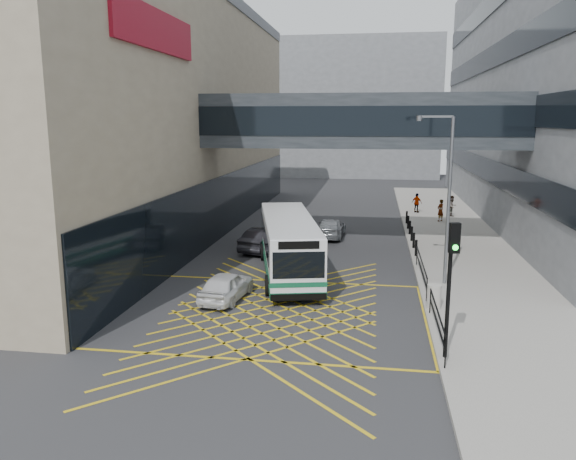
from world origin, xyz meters
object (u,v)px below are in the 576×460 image
at_px(bus, 288,244).
at_px(pedestrian_a, 440,210).
at_px(car_white, 226,286).
at_px(pedestrian_c, 417,203).
at_px(car_dark, 266,239).
at_px(litter_bin, 434,296).
at_px(pedestrian_b, 452,206).
at_px(street_lamp, 445,190).
at_px(car_silver, 331,228).
at_px(traffic_light, 451,271).

relative_size(bus, pedestrian_a, 6.47).
xyz_separation_m(car_white, pedestrian_a, (11.01, 19.92, 0.35)).
relative_size(bus, pedestrian_c, 6.74).
distance_m(car_white, car_dark, 9.22).
distance_m(bus, car_white, 5.00).
height_order(litter_bin, pedestrian_b, pedestrian_b).
distance_m(street_lamp, pedestrian_a, 16.88).
relative_size(car_silver, pedestrian_c, 2.67).
height_order(car_silver, pedestrian_b, pedestrian_b).
xyz_separation_m(car_silver, litter_bin, (5.24, -13.85, -0.00)).
distance_m(bus, litter_bin, 8.17).
relative_size(car_white, traffic_light, 0.90).
relative_size(litter_bin, pedestrian_c, 0.62).
relative_size(car_silver, traffic_light, 0.95).
height_order(car_white, car_silver, car_silver).
height_order(car_white, litter_bin, car_white).
bearing_deg(pedestrian_a, bus, 16.73).
relative_size(car_dark, street_lamp, 0.59).
bearing_deg(car_white, car_silver, -97.04).
xyz_separation_m(bus, pedestrian_a, (9.01, 15.43, -0.57)).
xyz_separation_m(bus, car_dark, (-2.06, 4.73, -0.84)).
bearing_deg(pedestrian_a, pedestrian_c, -112.03).
xyz_separation_m(car_white, car_silver, (3.37, 13.64, 0.02)).
distance_m(street_lamp, pedestrian_b, 19.11).
bearing_deg(car_white, pedestrian_b, -111.93).
bearing_deg(car_dark, litter_bin, 149.26).
xyz_separation_m(car_silver, pedestrian_b, (8.74, 8.43, 0.33)).
relative_size(car_dark, car_silver, 1.08).
distance_m(bus, street_lamp, 7.93).
bearing_deg(litter_bin, traffic_light, -90.88).
height_order(street_lamp, litter_bin, street_lamp).
xyz_separation_m(street_lamp, pedestrian_a, (1.72, 16.42, -3.52)).
bearing_deg(street_lamp, car_silver, 140.39).
relative_size(car_dark, pedestrian_b, 2.76).
bearing_deg(street_lamp, pedestrian_a, 104.13).
relative_size(bus, traffic_light, 2.40).
xyz_separation_m(street_lamp, litter_bin, (-0.68, -3.72, -3.85)).
height_order(car_dark, litter_bin, car_dark).
bearing_deg(street_lamp, traffic_light, -74.86).
bearing_deg(pedestrian_a, car_silver, -3.55).
distance_m(car_dark, car_silver, 5.60).
relative_size(car_white, pedestrian_a, 2.42).
xyz_separation_m(car_white, traffic_light, (8.53, -5.13, 2.39)).
height_order(car_silver, traffic_light, traffic_light).
height_order(bus, car_silver, bus).
height_order(car_silver, street_lamp, street_lamp).
bearing_deg(car_dark, pedestrian_c, -106.94).
bearing_deg(litter_bin, bus, 144.57).
bearing_deg(car_white, street_lamp, -152.51).
distance_m(car_dark, traffic_light, 16.88).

